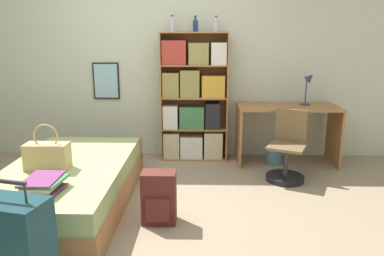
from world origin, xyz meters
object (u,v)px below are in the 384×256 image
Objects in this scene: handbag at (47,155)px; desk_lamp at (309,83)px; suitcase at (17,252)px; bottle_clear at (216,26)px; backpack at (159,198)px; waste_bin at (274,155)px; bottle_brown at (195,26)px; bed at (69,185)px; bottle_green at (172,25)px; desk_chair at (287,158)px; bookcase at (193,101)px; book_stack_on_bed at (42,184)px; desk at (287,123)px.

handbag is 1.00× the size of desk_lamp.
suitcase is 1.89× the size of desk_lamp.
backpack is at bearing -106.83° from bottle_clear.
bottle_clear is 0.79× the size of waste_bin.
suitcase is at bearing -109.74° from bottle_brown.
bottle_green is at bearing 58.96° from bed.
suitcase is at bearing -104.56° from bottle_green.
bottle_green is 2.17m from desk_chair.
bed is 1.38m from suitcase.
desk_lamp is 0.91× the size of backpack.
bottle_brown is 0.42× the size of backpack.
suitcase is 0.48× the size of bookcase.
suitcase is at bearing -114.52° from bottle_clear.
waste_bin is at bearing 31.45° from handbag.
bed is 5.60× the size of book_stack_on_bed.
desk_lamp reaches higher than book_stack_on_bed.
bottle_clear is 0.41× the size of backpack.
bed is 10.63× the size of bottle_clear.
bookcase is 1.27m from waste_bin.
bottle_brown is at bearing 3.16° from bottle_green.
handbag is 0.33× the size of desk.
desk_lamp is at bearing 45.29° from backpack.
bottle_clear reaches higher than book_stack_on_bed.
bottle_green is at bearing 178.48° from bookcase.
bed is at bearing -151.54° from desk_lamp.
handbag is 2.09× the size of bottle_green.
backpack is (-1.36, -1.08, -0.02)m from desk_chair.
desk_lamp reaches higher than waste_bin.
bookcase is 3.55× the size of backpack.
bed is at bearing -150.41° from desk.
bottle_brown reaches higher than suitcase.
book_stack_on_bed is 0.45× the size of suitcase.
bottle_brown is at bearing 51.60° from handbag.
handbag is at bearing -131.16° from bed.
bottle_brown is at bearing 39.40° from bookcase.
desk is (1.49, -0.16, -1.23)m from bottle_green.
bed is 4.80× the size of handbag.
suitcase is 1.71× the size of backpack.
bookcase is at bearing 168.67° from waste_bin.
handbag is 3.24m from desk_lamp.
bed is 0.40m from handbag.
book_stack_on_bed is at bearing -159.52° from backpack.
desk is (2.36, 2.01, 0.04)m from book_stack_on_bed.
book_stack_on_bed is at bearing -123.81° from bottle_clear.
bookcase is at bearing 81.96° from backpack.
desk_chair reaches higher than waste_bin.
book_stack_on_bed is 2.86m from bottle_clear.
bed is 10.05× the size of bottle_green.
desk is 0.67m from desk_chair.
bottle_clear is at bearing 73.17° from backpack.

